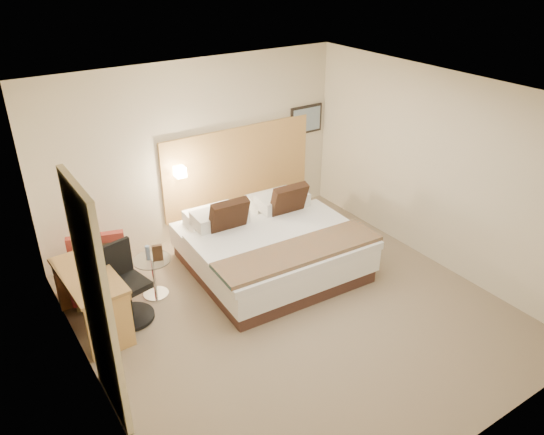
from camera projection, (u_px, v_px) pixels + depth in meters
floor at (292, 311)px, 6.66m from camera, size 4.80×5.00×0.02m
ceiling at (297, 97)px, 5.40m from camera, size 4.80×5.00×0.02m
wall_back at (196, 151)px, 7.88m from camera, size 4.80×0.02×2.70m
wall_front at (480, 337)px, 4.18m from camera, size 4.80×0.02×2.70m
wall_left at (81, 282)px, 4.85m from camera, size 0.02×5.00×2.70m
wall_right at (438, 171)px, 7.21m from camera, size 0.02×5.00×2.70m
headboard_panel at (239, 167)px, 8.38m from camera, size 2.60×0.04×1.30m
art_frame at (306, 119)px, 8.78m from camera, size 0.62×0.03×0.47m
art_canvas at (307, 120)px, 8.77m from camera, size 0.54×0.01×0.39m
lamp_arm at (178, 170)px, 7.74m from camera, size 0.02×0.12×0.02m
lamp_shade at (180, 172)px, 7.69m from camera, size 0.15×0.15×0.15m
curtain at (97, 306)px, 4.75m from camera, size 0.06×0.90×2.42m
bottle_a at (148, 253)px, 6.67m from camera, size 0.07×0.07×0.19m
menu_folder at (158, 253)px, 6.65m from camera, size 0.13×0.08×0.21m
bed at (270, 246)px, 7.38m from camera, size 2.29×2.23×1.08m
lounge_chair at (100, 273)px, 6.86m from camera, size 0.87×0.81×0.76m
side_table at (154, 275)px, 6.82m from camera, size 0.60×0.60×0.54m
desk at (92, 285)px, 6.12m from camera, size 0.62×1.24×0.76m
desk_chair at (126, 290)px, 6.36m from camera, size 0.66×0.66×0.98m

